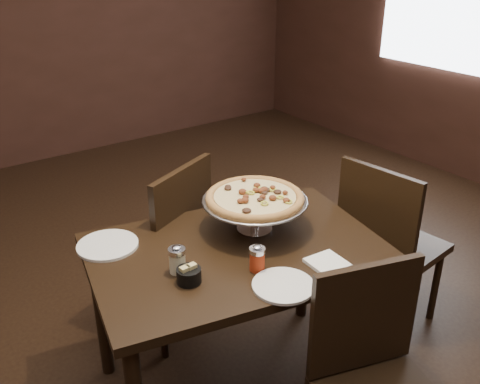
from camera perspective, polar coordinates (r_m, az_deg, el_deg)
room at (r=1.96m, az=2.95°, el=10.72°), size 6.04×7.04×2.84m
dining_table at (r=2.26m, az=-0.28°, el=-8.14°), size 1.33×1.03×0.74m
pizza_stand at (r=2.28m, az=1.59°, el=-0.66°), size 0.46×0.46×0.19m
parmesan_shaker at (r=2.05m, az=-6.72°, el=-7.18°), size 0.07×0.07×0.12m
pepper_flake_shaker at (r=2.05m, az=1.84°, el=-7.09°), size 0.06×0.06×0.11m
packet_caddy at (r=2.00m, az=-5.48°, el=-8.80°), size 0.09×0.09×0.07m
napkin_stack at (r=2.13m, az=9.27°, el=-7.49°), size 0.15×0.15×0.01m
plate_left at (r=2.29m, az=-13.94°, el=-5.52°), size 0.25×0.25×0.01m
plate_near at (r=1.99m, az=4.64°, el=-9.92°), size 0.23×0.23×0.01m
serving_spatula at (r=2.16m, az=2.32°, el=-2.28°), size 0.14×0.14×0.02m
chair_far at (r=2.69m, az=-8.09°, el=-5.57°), size 0.59×0.59×0.96m
chair_near at (r=2.05m, az=14.37°, el=-18.86°), size 0.52×0.52×0.90m
chair_side at (r=2.82m, az=15.39°, el=-5.03°), size 0.49×0.49×0.94m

